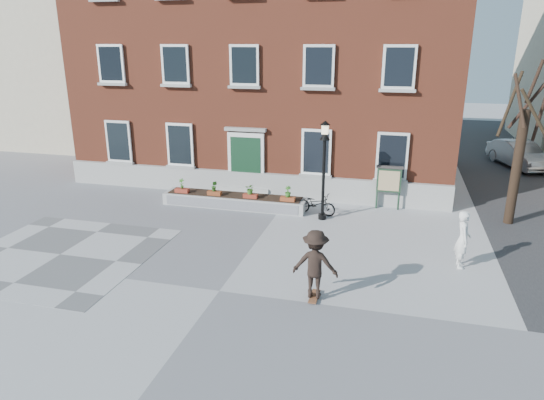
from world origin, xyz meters
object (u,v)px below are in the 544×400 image
(bicycle, at_px, (316,204))
(parked_car, at_px, (519,154))
(lamp_post, at_px, (324,157))
(skateboarder, at_px, (315,264))
(bystander, at_px, (463,239))
(notice_board, at_px, (389,180))

(bicycle, xyz_separation_m, parked_car, (9.72, 10.78, 0.30))
(lamp_post, bearing_deg, skateboarder, -82.94)
(bystander, xyz_separation_m, notice_board, (-2.40, 5.11, 0.34))
(parked_car, bearing_deg, lamp_post, -149.49)
(bicycle, height_order, bystander, bystander)
(parked_car, distance_m, lamp_post, 14.78)
(bystander, distance_m, notice_board, 5.65)
(bystander, relative_size, notice_board, 0.98)
(bystander, relative_size, lamp_post, 0.47)
(bicycle, bearing_deg, skateboarder, -158.00)
(bystander, distance_m, lamp_post, 6.04)
(skateboarder, bearing_deg, bystander, 37.48)
(bicycle, relative_size, bystander, 0.92)
(notice_board, bearing_deg, parked_car, 53.63)
(skateboarder, bearing_deg, parked_car, 64.01)
(notice_board, height_order, skateboarder, skateboarder)
(bicycle, bearing_deg, bystander, -112.85)
(bicycle, distance_m, skateboarder, 6.95)
(lamp_post, distance_m, notice_board, 3.37)
(bicycle, height_order, skateboarder, skateboarder)
(lamp_post, relative_size, notice_board, 2.10)
(parked_car, relative_size, notice_board, 2.41)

